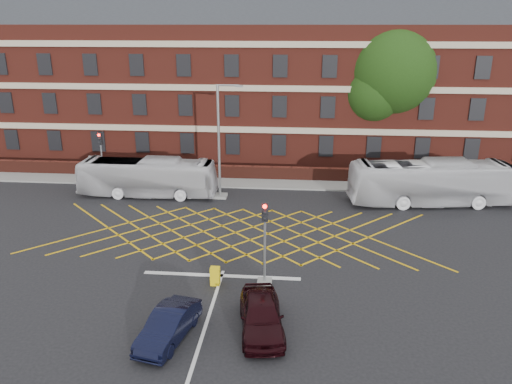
# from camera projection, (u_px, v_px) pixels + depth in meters

# --- Properties ---
(ground) EXTENTS (120.00, 120.00, 0.00)m
(ground) POSITION_uv_depth(u_px,v_px,m) (231.00, 247.00, 28.57)
(ground) COLOR black
(ground) RESTS_ON ground
(victorian_building) EXTENTS (51.00, 12.17, 20.40)m
(victorian_building) POSITION_uv_depth(u_px,v_px,m) (264.00, 71.00, 46.75)
(victorian_building) COLOR maroon
(victorian_building) RESTS_ON ground
(boundary_wall) EXTENTS (56.00, 0.50, 1.10)m
(boundary_wall) POSITION_uv_depth(u_px,v_px,m) (253.00, 173.00, 40.65)
(boundary_wall) COLOR #4A1B13
(boundary_wall) RESTS_ON ground
(far_pavement) EXTENTS (60.00, 3.00, 0.12)m
(far_pavement) POSITION_uv_depth(u_px,v_px,m) (251.00, 182.00, 39.86)
(far_pavement) COLOR slate
(far_pavement) RESTS_ON ground
(box_junction_hatching) EXTENTS (8.22, 8.22, 0.02)m
(box_junction_hatching) POSITION_uv_depth(u_px,v_px,m) (235.00, 233.00, 30.45)
(box_junction_hatching) COLOR #CC990C
(box_junction_hatching) RESTS_ON ground
(stop_line) EXTENTS (8.00, 0.30, 0.02)m
(stop_line) POSITION_uv_depth(u_px,v_px,m) (222.00, 276.00, 25.27)
(stop_line) COLOR silver
(stop_line) RESTS_ON ground
(centre_line) EXTENTS (0.15, 14.00, 0.02)m
(centre_line) POSITION_uv_depth(u_px,v_px,m) (196.00, 357.00, 19.14)
(centre_line) COLOR silver
(centre_line) RESTS_ON ground
(bus_left) EXTENTS (10.09, 2.38, 2.81)m
(bus_left) POSITION_uv_depth(u_px,v_px,m) (147.00, 177.00, 36.56)
(bus_left) COLOR silver
(bus_left) RESTS_ON ground
(bus_right) EXTENTS (11.54, 3.83, 3.15)m
(bus_right) POSITION_uv_depth(u_px,v_px,m) (431.00, 183.00, 34.78)
(bus_right) COLOR silver
(bus_right) RESTS_ON ground
(car_navy) EXTENTS (2.11, 4.00, 1.25)m
(car_navy) POSITION_uv_depth(u_px,v_px,m) (168.00, 325.00, 20.04)
(car_navy) COLOR black
(car_navy) RESTS_ON ground
(car_maroon) EXTENTS (2.37, 4.54, 1.47)m
(car_maroon) POSITION_uv_depth(u_px,v_px,m) (261.00, 315.00, 20.59)
(car_maroon) COLOR black
(car_maroon) RESTS_ON ground
(deciduous_tree) EXTENTS (7.96, 7.83, 12.27)m
(deciduous_tree) POSITION_uv_depth(u_px,v_px,m) (390.00, 77.00, 42.11)
(deciduous_tree) COLOR black
(deciduous_tree) RESTS_ON ground
(traffic_light_near) EXTENTS (0.70, 0.70, 4.27)m
(traffic_light_near) POSITION_uv_depth(u_px,v_px,m) (265.00, 252.00, 23.90)
(traffic_light_near) COLOR slate
(traffic_light_near) RESTS_ON ground
(traffic_light_far) EXTENTS (0.70, 0.70, 4.27)m
(traffic_light_far) POSITION_uv_depth(u_px,v_px,m) (103.00, 165.00, 38.46)
(traffic_light_far) COLOR slate
(traffic_light_far) RESTS_ON ground
(street_lamp) EXTENTS (2.25, 1.00, 8.17)m
(street_lamp) POSITION_uv_depth(u_px,v_px,m) (220.00, 161.00, 35.73)
(street_lamp) COLOR slate
(street_lamp) RESTS_ON ground
(direction_signs) EXTENTS (1.10, 0.16, 2.20)m
(direction_signs) POSITION_uv_depth(u_px,v_px,m) (96.00, 165.00, 39.79)
(direction_signs) COLOR gray
(direction_signs) RESTS_ON ground
(utility_cabinet) EXTENTS (0.45, 0.37, 0.93)m
(utility_cabinet) POSITION_uv_depth(u_px,v_px,m) (215.00, 276.00, 24.29)
(utility_cabinet) COLOR yellow
(utility_cabinet) RESTS_ON ground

